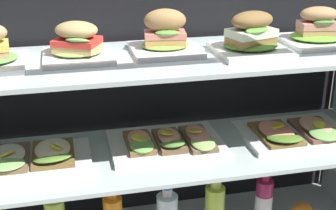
# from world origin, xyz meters

# --- Properties ---
(case_frame) EXTENTS (1.40, 0.44, 0.89)m
(case_frame) POSITION_xyz_m (0.00, 0.11, 0.49)
(case_frame) COLOR #333338
(case_frame) RESTS_ON ground
(riser_lower_tier) EXTENTS (1.32, 0.36, 0.31)m
(riser_lower_tier) POSITION_xyz_m (0.00, 0.00, 0.19)
(riser_lower_tier) COLOR silver
(riser_lower_tier) RESTS_ON case_base_deck
(shelf_lower_glass) EXTENTS (1.34, 0.38, 0.01)m
(shelf_lower_glass) POSITION_xyz_m (0.00, 0.00, 0.35)
(shelf_lower_glass) COLOR silver
(shelf_lower_glass) RESTS_ON riser_lower_tier
(riser_upper_tier) EXTENTS (1.32, 0.36, 0.28)m
(riser_upper_tier) POSITION_xyz_m (0.00, 0.00, 0.50)
(riser_upper_tier) COLOR silver
(riser_upper_tier) RESTS_ON shelf_lower_glass
(shelf_upper_glass) EXTENTS (1.34, 0.38, 0.01)m
(shelf_upper_glass) POSITION_xyz_m (0.00, 0.00, 0.64)
(shelf_upper_glass) COLOR silver
(shelf_upper_glass) RESTS_ON riser_upper_tier
(plated_roll_sandwich_far_right) EXTENTS (0.19, 0.19, 0.10)m
(plated_roll_sandwich_far_right) POSITION_xyz_m (-0.24, 0.03, 0.69)
(plated_roll_sandwich_far_right) COLOR white
(plated_roll_sandwich_far_right) RESTS_ON shelf_upper_glass
(plated_roll_sandwich_left_of_center) EXTENTS (0.19, 0.19, 0.12)m
(plated_roll_sandwich_left_of_center) POSITION_xyz_m (0.00, 0.04, 0.70)
(plated_roll_sandwich_left_of_center) COLOR white
(plated_roll_sandwich_left_of_center) RESTS_ON shelf_upper_glass
(plated_roll_sandwich_far_left) EXTENTS (0.20, 0.20, 0.12)m
(plated_roll_sandwich_far_left) POSITION_xyz_m (0.23, -0.03, 0.69)
(plated_roll_sandwich_far_left) COLOR white
(plated_roll_sandwich_far_left) RESTS_ON shelf_upper_glass
(plated_roll_sandwich_mid_right) EXTENTS (0.20, 0.20, 0.11)m
(plated_roll_sandwich_mid_right) POSITION_xyz_m (0.47, 0.03, 0.69)
(plated_roll_sandwich_mid_right) COLOR white
(plated_roll_sandwich_mid_right) RESTS_ON shelf_upper_glass
(open_sandwich_tray_near_left_corner) EXTENTS (0.34, 0.24, 0.06)m
(open_sandwich_tray_near_left_corner) POSITION_xyz_m (-0.39, -0.01, 0.38)
(open_sandwich_tray_near_left_corner) COLOR white
(open_sandwich_tray_near_left_corner) RESTS_ON shelf_lower_glass
(open_sandwich_tray_right_of_center) EXTENTS (0.34, 0.24, 0.06)m
(open_sandwich_tray_right_of_center) POSITION_xyz_m (0.01, 0.02, 0.38)
(open_sandwich_tray_right_of_center) COLOR white
(open_sandwich_tray_right_of_center) RESTS_ON shelf_lower_glass
(open_sandwich_tray_far_left) EXTENTS (0.34, 0.25, 0.06)m
(open_sandwich_tray_far_left) POSITION_xyz_m (0.41, -0.01, 0.38)
(open_sandwich_tray_far_left) COLOR white
(open_sandwich_tray_far_left) RESTS_ON shelf_lower_glass
(juice_bottle_front_fourth) EXTENTS (0.07, 0.07, 0.22)m
(juice_bottle_front_fourth) POSITION_xyz_m (0.16, 0.01, 0.12)
(juice_bottle_front_fourth) COLOR #BCD844
(juice_bottle_front_fourth) RESTS_ON case_base_deck
(juice_bottle_front_middle) EXTENTS (0.06, 0.06, 0.22)m
(juice_bottle_front_middle) POSITION_xyz_m (0.33, 0.01, 0.12)
(juice_bottle_front_middle) COLOR #911D46
(juice_bottle_front_middle) RESTS_ON case_base_deck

